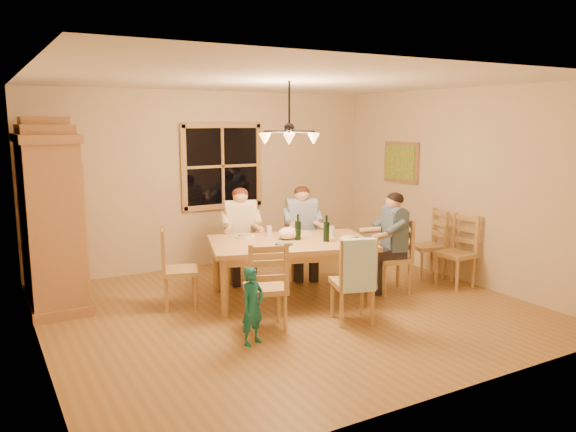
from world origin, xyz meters
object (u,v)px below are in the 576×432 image
chair_spare_back (427,256)px  chair_end_right (392,270)px  adult_plaid_man (302,220)px  wine_bottle_b (326,228)px  chandelier (289,136)px  adult_woman (241,223)px  chair_far_right (302,257)px  adult_slate_man (393,230)px  dining_table (290,248)px  child (253,306)px  wine_bottle_a (298,227)px  chair_spare_front (455,265)px  chair_near_left (266,302)px  chair_far_left (241,260)px  armoire (51,220)px  chair_near_right (352,295)px  chair_end_left (180,283)px

chair_spare_back → chair_end_right: bearing=125.2°
adult_plaid_man → wine_bottle_b: size_ratio=2.65×
chandelier → adult_woman: size_ratio=0.88×
chair_far_right → adult_slate_man: adult_slate_man is taller
dining_table → child: (-1.06, -1.08, -0.26)m
wine_bottle_a → chair_spare_front: bearing=-16.6°
chair_near_left → chair_end_right: bearing=26.6°
chandelier → chair_spare_front: chandelier is taller
chair_far_left → adult_plaid_man: size_ratio=1.13×
armoire → chair_spare_front: armoire is taller
chair_near_left → chair_near_right: bearing=0.0°
chair_end_right → adult_woman: size_ratio=1.13×
dining_table → adult_slate_man: adult_slate_man is taller
adult_slate_man → dining_table: bearing=90.0°
chair_far_left → child: size_ratio=1.23×
chair_near_right → chair_spare_back: (2.03, 0.96, 0.00)m
chair_end_left → chair_spare_back: same height
chair_spare_back → wine_bottle_b: bearing=111.4°
child → chair_far_right: bearing=25.1°
armoire → chair_end_right: bearing=-22.7°
chandelier → chair_near_right: 1.95m
armoire → chair_spare_front: bearing=-21.2°
chair_near_left → adult_plaid_man: (1.38, 1.55, 0.54)m
chair_end_left → chair_end_right: same height
chair_far_left → chair_end_left: size_ratio=1.00×
chair_spare_back → chair_near_left: bearing=118.9°
child → chair_end_right: bearing=-6.6°
wine_bottle_b → chair_end_left: bearing=159.1°
armoire → adult_woman: size_ratio=2.63×
child → chair_spare_back: size_ratio=0.81×
chandelier → adult_plaid_man: (0.85, 1.13, -1.24)m
adult_woman → wine_bottle_a: bearing=123.8°
dining_table → adult_slate_man: size_ratio=2.58×
chair_near_left → chair_spare_back: same height
chair_near_left → chair_end_left: size_ratio=1.00×
adult_plaid_man → chair_spare_front: (1.60, -1.42, -0.54)m
armoire → child: 2.89m
adult_woman → adult_plaid_man: bearing=180.0°
chair_near_right → chair_spare_front: 2.07m
chair_spare_front → chair_near_left: bearing=87.7°
wine_bottle_b → adult_slate_man: bearing=-8.6°
armoire → wine_bottle_a: 3.02m
armoire → child: (1.57, -2.34, -0.65)m
chandelier → adult_slate_man: (1.53, -0.06, -1.24)m
wine_bottle_b → chandelier: bearing=-171.5°
chandelier → chair_near_right: size_ratio=0.78×
chair_end_left → adult_slate_man: size_ratio=1.13×
chair_end_right → adult_plaid_man: (-0.68, 1.18, 0.54)m
chair_spare_back → adult_slate_man: bearing=125.2°
chair_near_right → adult_woman: bearing=117.9°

